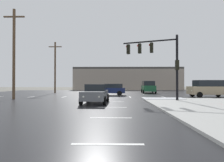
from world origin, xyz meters
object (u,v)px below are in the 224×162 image
at_px(sedan_navy, 110,89).
at_px(utility_pole_mid, 14,52).
at_px(suv_tan, 209,88).
at_px(suv_green, 148,87).
at_px(traffic_signal_mast, 158,56).
at_px(sedan_grey, 96,93).
at_px(utility_pole_far, 55,66).

distance_m(sedan_navy, utility_pole_mid, 12.51).
relative_size(suv_tan, suv_green, 1.00).
height_order(traffic_signal_mast, sedan_navy, traffic_signal_mast).
bearing_deg(sedan_navy, traffic_signal_mast, 124.17).
distance_m(sedan_grey, suv_green, 18.15).
distance_m(traffic_signal_mast, sedan_grey, 6.94).
relative_size(suv_green, utility_pole_far, 0.57).
height_order(suv_green, sedan_navy, suv_green).
height_order(suv_tan, utility_pole_far, utility_pole_far).
bearing_deg(utility_pole_mid, sedan_grey, -22.00).
xyz_separation_m(suv_tan, utility_pole_far, (-21.50, 9.20, 3.46)).
relative_size(sedan_grey, suv_green, 0.94).
relative_size(traffic_signal_mast, sedan_navy, 1.29).
relative_size(traffic_signal_mast, sedan_grey, 1.30).
distance_m(sedan_grey, utility_pole_far, 18.68).
relative_size(traffic_signal_mast, suv_tan, 1.22).
bearing_deg(suv_green, utility_pole_far, 94.16).
bearing_deg(utility_pole_far, sedan_grey, -62.14).
bearing_deg(suv_tan, utility_pole_mid, 6.90).
bearing_deg(sedan_navy, utility_pole_mid, 37.02).
relative_size(sedan_grey, utility_pole_far, 0.53).
relative_size(sedan_navy, utility_pole_mid, 0.49).
bearing_deg(traffic_signal_mast, utility_pole_far, -24.13).
xyz_separation_m(sedan_navy, utility_pole_mid, (-9.88, -6.49, 4.09)).
bearing_deg(sedan_navy, suv_green, -130.63).
bearing_deg(suv_green, suv_tan, -147.00).
relative_size(suv_green, utility_pole_mid, 0.52).
relative_size(suv_tan, utility_pole_mid, 0.52).
relative_size(sedan_navy, utility_pole_far, 0.53).
bearing_deg(traffic_signal_mast, sedan_navy, -38.78).
xyz_separation_m(sedan_grey, utility_pole_mid, (-8.95, 3.61, 4.09)).
height_order(sedan_grey, utility_pole_mid, utility_pole_mid).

